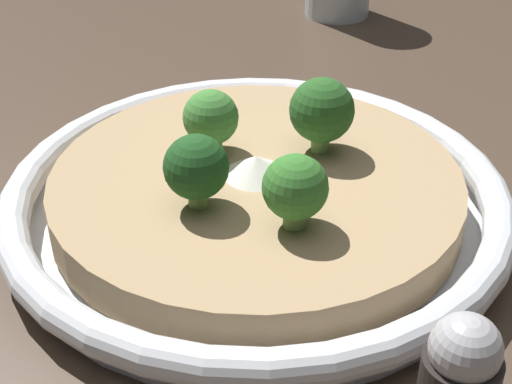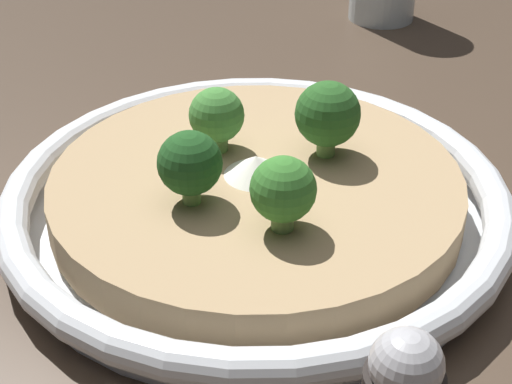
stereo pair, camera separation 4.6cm
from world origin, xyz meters
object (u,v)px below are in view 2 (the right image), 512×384
object	(u,v)px
broccoli_back	(327,114)
broccoli_front	(190,164)
risotto_bowl	(256,198)
broccoli_left	(217,117)
broccoli_front_right	(283,191)

from	to	relation	value
broccoli_back	broccoli_front	size ratio (longest dim) A/B	1.10
risotto_bowl	broccoli_back	size ratio (longest dim) A/B	6.40
broccoli_front	broccoli_left	distance (m)	0.06
broccoli_front_right	risotto_bowl	bearing A→B (deg)	165.35
broccoli_back	risotto_bowl	bearing A→B (deg)	-89.05
broccoli_back	broccoli_front	world-z (taller)	broccoli_back
broccoli_front	broccoli_left	size ratio (longest dim) A/B	1.06
broccoli_back	broccoli_front_right	bearing A→B (deg)	-49.05
risotto_bowl	broccoli_front_right	bearing A→B (deg)	-14.65
risotto_bowl	broccoli_back	bearing A→B (deg)	90.95
broccoli_front	broccoli_front_right	bearing A→B (deg)	34.05
broccoli_back	broccoli_front	xyz separation A→B (m)	(0.01, -0.09, -0.00)
risotto_bowl	broccoli_front	distance (m)	0.06
broccoli_back	broccoli_front_right	world-z (taller)	broccoli_back
risotto_bowl	broccoli_front_right	distance (m)	0.07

